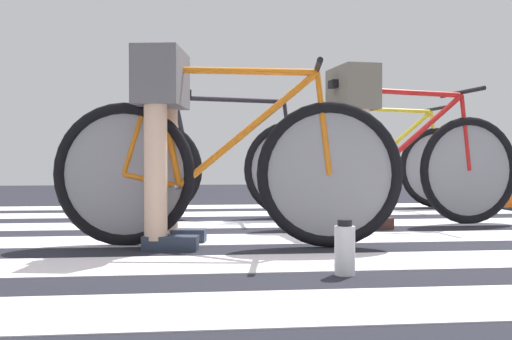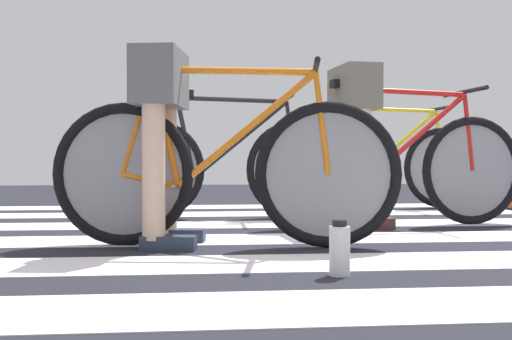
# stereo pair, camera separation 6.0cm
# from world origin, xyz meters

# --- Properties ---
(ground) EXTENTS (18.00, 14.00, 0.02)m
(ground) POSITION_xyz_m (0.00, 0.00, 0.01)
(ground) COLOR #21222B
(crosswalk_markings) EXTENTS (5.48, 4.99, 0.00)m
(crosswalk_markings) POSITION_xyz_m (-0.01, -0.21, 0.02)
(crosswalk_markings) COLOR silver
(crosswalk_markings) RESTS_ON ground
(bicycle_1_of_4) EXTENTS (1.72, 0.54, 0.93)m
(bicycle_1_of_4) POSITION_xyz_m (-0.35, -0.46, 0.41)
(bicycle_1_of_4) COLOR black
(bicycle_1_of_4) RESTS_ON ground
(cyclist_1_of_4) EXTENTS (0.37, 0.44, 0.97)m
(cyclist_1_of_4) POSITION_xyz_m (-0.65, -0.41, 0.65)
(cyclist_1_of_4) COLOR beige
(cyclist_1_of_4) RESTS_ON ground
(bicycle_2_of_4) EXTENTS (1.73, 0.52, 0.93)m
(bicycle_2_of_4) POSITION_xyz_m (0.83, 0.36, 0.41)
(bicycle_2_of_4) COLOR black
(bicycle_2_of_4) RESTS_ON ground
(cyclist_2_of_4) EXTENTS (0.35, 0.43, 1.02)m
(cyclist_2_of_4) POSITION_xyz_m (0.52, 0.33, 0.68)
(cyclist_2_of_4) COLOR beige
(cyclist_2_of_4) RESTS_ON ground
(bicycle_3_of_4) EXTENTS (1.74, 0.52, 0.93)m
(bicycle_3_of_4) POSITION_xyz_m (-0.28, 0.99, 0.41)
(bicycle_3_of_4) COLOR black
(bicycle_3_of_4) RESTS_ON ground
(bicycle_4_of_4) EXTENTS (1.74, 0.52, 0.93)m
(bicycle_4_of_4) POSITION_xyz_m (1.18, 1.76, 0.41)
(bicycle_4_of_4) COLOR black
(bicycle_4_of_4) RESTS_ON ground
(water_bottle) EXTENTS (0.08, 0.08, 0.21)m
(water_bottle) POSITION_xyz_m (0.05, -1.25, 0.12)
(water_bottle) COLOR white
(water_bottle) RESTS_ON ground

